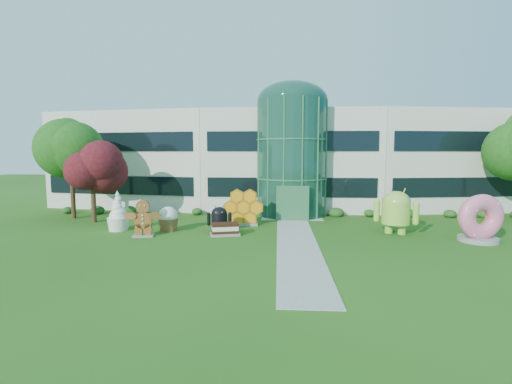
# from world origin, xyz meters

# --- Properties ---
(ground) EXTENTS (140.00, 140.00, 0.00)m
(ground) POSITION_xyz_m (0.00, 0.00, 0.00)
(ground) COLOR #215114
(ground) RESTS_ON ground
(building) EXTENTS (46.00, 15.00, 9.30)m
(building) POSITION_xyz_m (0.00, 18.00, 4.65)
(building) COLOR beige
(building) RESTS_ON ground
(atrium) EXTENTS (6.00, 6.00, 9.80)m
(atrium) POSITION_xyz_m (0.00, 12.00, 4.90)
(atrium) COLOR #194738
(atrium) RESTS_ON ground
(walkway) EXTENTS (2.40, 20.00, 0.04)m
(walkway) POSITION_xyz_m (0.00, 2.00, 0.02)
(walkway) COLOR #9E9E93
(walkway) RESTS_ON ground
(tree_red) EXTENTS (4.00, 4.00, 6.00)m
(tree_red) POSITION_xyz_m (-15.50, 7.50, 3.00)
(tree_red) COLOR #3F0C14
(tree_red) RESTS_ON ground
(trees_backdrop) EXTENTS (52.00, 8.00, 8.40)m
(trees_backdrop) POSITION_xyz_m (0.00, 13.00, 4.20)
(trees_backdrop) COLOR #214812
(trees_backdrop) RESTS_ON ground
(android_green) EXTENTS (3.54, 3.04, 3.38)m
(android_green) POSITION_xyz_m (6.69, 4.61, 1.69)
(android_green) COLOR #93CC41
(android_green) RESTS_ON ground
(android_black) EXTENTS (1.88, 1.37, 2.00)m
(android_black) POSITION_xyz_m (-5.18, 4.68, 1.00)
(android_black) COLOR black
(android_black) RESTS_ON ground
(donut) EXTENTS (3.01, 1.77, 2.95)m
(donut) POSITION_xyz_m (11.06, 2.67, 1.47)
(donut) COLOR #D75170
(donut) RESTS_ON ground
(gingerbread) EXTENTS (2.73, 1.40, 2.40)m
(gingerbread) POSITION_xyz_m (-9.85, 2.83, 1.20)
(gingerbread) COLOR brown
(gingerbread) RESTS_ON ground
(ice_cream_sandwich) EXTENTS (2.07, 1.39, 0.84)m
(ice_cream_sandwich) POSITION_xyz_m (-4.60, 3.38, 0.42)
(ice_cream_sandwich) COLOR black
(ice_cream_sandwich) RESTS_ON ground
(honeycomb) EXTENTS (3.15, 1.23, 2.44)m
(honeycomb) POSITION_xyz_m (-3.71, 6.97, 1.22)
(honeycomb) COLOR orange
(honeycomb) RESTS_ON ground
(froyo) EXTENTS (2.02, 2.02, 2.75)m
(froyo) POSITION_xyz_m (-12.25, 4.52, 1.37)
(froyo) COLOR white
(froyo) RESTS_ON ground
(cupcake) EXTENTS (1.63, 1.63, 1.71)m
(cupcake) POSITION_xyz_m (-8.72, 4.57, 0.86)
(cupcake) COLOR white
(cupcake) RESTS_ON ground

